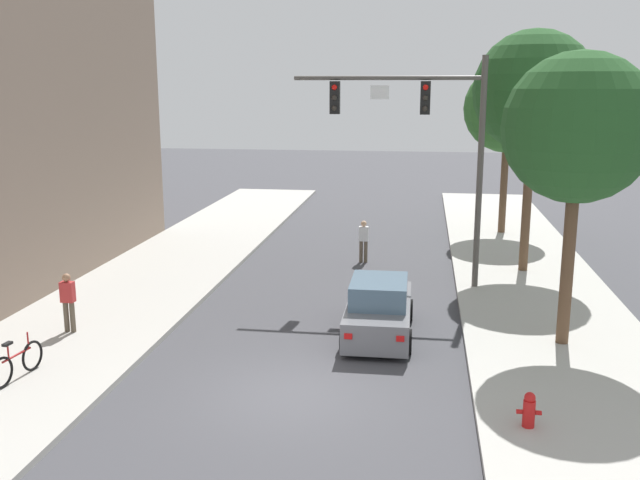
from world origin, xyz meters
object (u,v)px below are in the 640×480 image
object	(u,v)px
car_lead_grey	(379,310)
bicycle_leaning	(17,363)
street_tree_second	(534,91)
fire_hydrant	(529,410)
street_tree_third	(508,109)
traffic_signal_mast	(427,130)
pedestrian_sidewalk_left_walker	(68,300)
street_tree_nearest	(578,129)
pedestrian_crossing_road	(364,239)

from	to	relation	value
car_lead_grey	bicycle_leaning	xyz separation A→B (m)	(-7.93, -4.53, -0.18)
car_lead_grey	street_tree_second	world-z (taller)	street_tree_second
fire_hydrant	street_tree_third	xyz separation A→B (m)	(1.42, 19.34, 5.19)
traffic_signal_mast	street_tree_second	world-z (taller)	street_tree_second
pedestrian_sidewalk_left_walker	street_tree_second	size ratio (longest dim) A/B	0.19
traffic_signal_mast	street_tree_nearest	size ratio (longest dim) A/B	1.01
bicycle_leaning	street_tree_third	bearing A→B (deg)	55.86
bicycle_leaning	fire_hydrant	distance (m)	11.24
car_lead_grey	street_tree_nearest	bearing A→B (deg)	-3.32
car_lead_grey	pedestrian_sidewalk_left_walker	size ratio (longest dim) A/B	2.59
pedestrian_sidewalk_left_walker	street_tree_nearest	size ratio (longest dim) A/B	0.22
traffic_signal_mast	car_lead_grey	distance (m)	6.76
fire_hydrant	pedestrian_crossing_road	bearing A→B (deg)	108.23
car_lead_grey	bicycle_leaning	bearing A→B (deg)	-150.28
bicycle_leaning	street_tree_third	world-z (taller)	street_tree_third
car_lead_grey	pedestrian_crossing_road	size ratio (longest dim) A/B	2.59
traffic_signal_mast	street_tree_second	size ratio (longest dim) A/B	0.88
traffic_signal_mast	car_lead_grey	bearing A→B (deg)	-103.73
pedestrian_sidewalk_left_walker	street_tree_nearest	distance (m)	13.94
pedestrian_sidewalk_left_walker	bicycle_leaning	bearing A→B (deg)	-83.36
traffic_signal_mast	street_tree_nearest	xyz separation A→B (m)	(3.63, -5.10, 0.36)
pedestrian_sidewalk_left_walker	street_tree_second	xyz separation A→B (m)	(13.08, 8.61, 5.45)
bicycle_leaning	fire_hydrant	size ratio (longest dim) A/B	2.45
pedestrian_crossing_road	bicycle_leaning	xyz separation A→B (m)	(-6.82, -12.65, -0.37)
car_lead_grey	street_tree_second	bearing A→B (deg)	56.55
street_tree_nearest	street_tree_third	bearing A→B (deg)	90.40
fire_hydrant	street_tree_third	bearing A→B (deg)	85.79
pedestrian_sidewalk_left_walker	fire_hydrant	world-z (taller)	pedestrian_sidewalk_left_walker
pedestrian_crossing_road	street_tree_nearest	size ratio (longest dim) A/B	0.22
pedestrian_crossing_road	street_tree_third	size ratio (longest dim) A/B	0.22
car_lead_grey	street_tree_second	xyz separation A→B (m)	(4.78, 7.23, 5.79)
car_lead_grey	fire_hydrant	size ratio (longest dim) A/B	5.91
fire_hydrant	street_tree_third	size ratio (longest dim) A/B	0.10
street_tree_third	car_lead_grey	bearing A→B (deg)	-108.44
fire_hydrant	street_tree_nearest	bearing A→B (deg)	72.88
car_lead_grey	fire_hydrant	xyz separation A→B (m)	(3.28, -5.23, -0.22)
fire_hydrant	street_tree_third	world-z (taller)	street_tree_third
street_tree_nearest	street_tree_third	xyz separation A→B (m)	(-0.10, 14.39, 0.02)
pedestrian_crossing_road	street_tree_third	distance (m)	9.62
car_lead_grey	street_tree_second	distance (m)	10.42
bicycle_leaning	street_tree_second	xyz separation A→B (m)	(12.71, 11.76, 5.97)
street_tree_nearest	street_tree_second	world-z (taller)	street_tree_second
pedestrian_sidewalk_left_walker	traffic_signal_mast	bearing A→B (deg)	33.18
traffic_signal_mast	fire_hydrant	xyz separation A→B (m)	(2.10, -10.04, -4.82)
pedestrian_crossing_road	fire_hydrant	bearing A→B (deg)	-71.77
bicycle_leaning	street_tree_third	xyz separation A→B (m)	(12.64, 18.64, 5.15)
pedestrian_sidewalk_left_walker	pedestrian_crossing_road	bearing A→B (deg)	52.89
street_tree_nearest	street_tree_second	size ratio (longest dim) A/B	0.87
bicycle_leaning	street_tree_second	bearing A→B (deg)	42.78
pedestrian_crossing_road	street_tree_third	xyz separation A→B (m)	(5.82, 5.99, 4.78)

